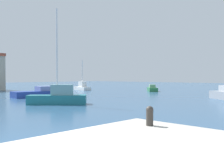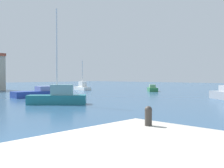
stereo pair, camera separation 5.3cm
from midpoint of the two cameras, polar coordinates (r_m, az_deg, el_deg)
The scene contains 6 objects.
water at distance 33.03m, azimuth -10.29°, elevation -2.57°, with size 160.00×160.00×0.00m, color #2D5175.
mooring_bollard at distance 8.14m, azimuth 8.09°, elevation -6.69°, with size 0.23×0.23×0.60m.
sailboat_teal_distant_east at distance 23.14m, azimuth -11.58°, elevation -2.73°, with size 4.57×4.44×8.22m.
sailboat_white_outer_mooring at distance 47.41m, azimuth -6.42°, elevation -0.65°, with size 2.36×4.45×5.41m.
motorboat_blue_distant_north at distance 32.33m, azimuth -14.98°, elevation -1.86°, with size 6.67×2.83×1.26m.
motorboat_green_behind_lamppost at distance 43.79m, azimuth 8.80°, elevation -1.04°, with size 3.98×3.77×1.11m.
Camera 2 is at (-4.23, -6.76, 2.38)m, focal length 42.09 mm.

